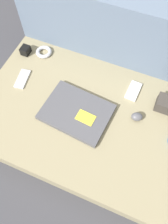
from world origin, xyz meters
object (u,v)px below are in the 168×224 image
phone_silver (22,79)px  computer_mouse (137,117)px  laptop (77,112)px  charger_brick (25,50)px  phone_black (133,91)px

phone_silver → computer_mouse: bearing=-8.0°
laptop → computer_mouse: computer_mouse is taller
computer_mouse → charger_brick: bearing=148.2°
laptop → charger_brick: size_ratio=6.45×
computer_mouse → laptop: bearing=178.1°
phone_black → computer_mouse: bearing=-64.9°
phone_silver → charger_brick: charger_brick is taller
phone_silver → phone_black: size_ratio=1.10×
laptop → charger_brick: (-0.44, 0.25, 0.01)m
computer_mouse → phone_silver: bearing=161.9°
laptop → computer_mouse: bearing=22.4°
phone_silver → phone_black: (0.59, 0.16, 0.00)m
laptop → phone_black: size_ratio=2.96×
computer_mouse → phone_black: bearing=93.0°
computer_mouse → phone_black: (-0.06, 0.15, -0.01)m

